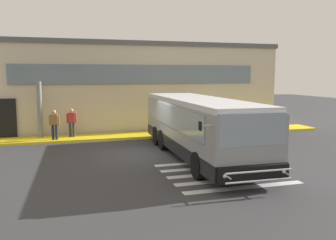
{
  "coord_description": "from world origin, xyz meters",
  "views": [
    {
      "loc": [
        -3.72,
        -16.27,
        3.72
      ],
      "look_at": [
        1.27,
        0.67,
        1.5
      ],
      "focal_mm": 37.82,
      "sensor_mm": 36.0,
      "label": 1
    }
  ],
  "objects_px": {
    "passenger_near_column": "(54,122)",
    "safety_bollard_yellow": "(160,131)",
    "entry_support_column": "(40,109)",
    "passenger_by_doorway": "(72,121)",
    "bus_main_foreground": "(198,128)"
  },
  "relations": [
    {
      "from": "passenger_near_column",
      "to": "bus_main_foreground",
      "type": "bearing_deg",
      "value": -41.66
    },
    {
      "from": "passenger_by_doorway",
      "to": "bus_main_foreground",
      "type": "bearing_deg",
      "value": -49.29
    },
    {
      "from": "bus_main_foreground",
      "to": "passenger_by_doorway",
      "type": "distance_m",
      "value": 8.36
    },
    {
      "from": "passenger_near_column",
      "to": "passenger_by_doorway",
      "type": "bearing_deg",
      "value": 34.28
    },
    {
      "from": "entry_support_column",
      "to": "passenger_by_doorway",
      "type": "relative_size",
      "value": 1.93
    },
    {
      "from": "passenger_by_doorway",
      "to": "safety_bollard_yellow",
      "type": "distance_m",
      "value": 5.19
    },
    {
      "from": "bus_main_foreground",
      "to": "safety_bollard_yellow",
      "type": "relative_size",
      "value": 12.08
    },
    {
      "from": "passenger_near_column",
      "to": "passenger_by_doorway",
      "type": "height_order",
      "value": "same"
    },
    {
      "from": "entry_support_column",
      "to": "safety_bollard_yellow",
      "type": "bearing_deg",
      "value": -15.01
    },
    {
      "from": "entry_support_column",
      "to": "bus_main_foreground",
      "type": "height_order",
      "value": "entry_support_column"
    },
    {
      "from": "safety_bollard_yellow",
      "to": "entry_support_column",
      "type": "bearing_deg",
      "value": 164.99
    },
    {
      "from": "bus_main_foreground",
      "to": "passenger_by_doorway",
      "type": "bearing_deg",
      "value": 130.71
    },
    {
      "from": "entry_support_column",
      "to": "passenger_near_column",
      "type": "height_order",
      "value": "entry_support_column"
    },
    {
      "from": "entry_support_column",
      "to": "passenger_near_column",
      "type": "distance_m",
      "value": 1.49
    },
    {
      "from": "passenger_near_column",
      "to": "safety_bollard_yellow",
      "type": "distance_m",
      "value": 5.99
    }
  ]
}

